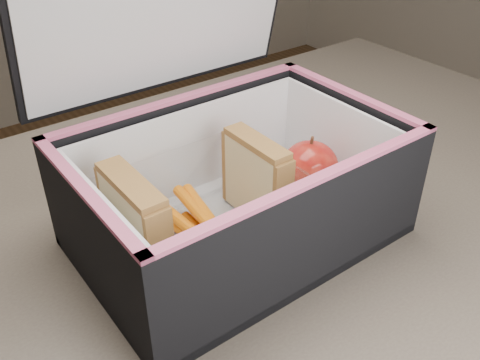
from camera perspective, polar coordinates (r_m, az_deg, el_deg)
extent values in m
cube|color=brown|center=(0.59, 1.37, -7.84)|extent=(1.20, 0.80, 0.03)
cube|color=#382D26|center=(1.32, 10.62, -2.52)|extent=(0.05, 0.05, 0.72)
cube|color=black|center=(0.59, -8.40, 18.39)|extent=(0.32, 0.05, 0.20)
cube|color=tan|center=(0.50, -11.80, -5.42)|extent=(0.01, 0.09, 0.09)
cube|color=#D36078|center=(0.51, -10.98, -5.44)|extent=(0.01, 0.09, 0.09)
cube|color=tan|center=(0.51, -10.26, -4.80)|extent=(0.01, 0.09, 0.09)
cube|color=brown|center=(0.47, -11.66, -0.39)|extent=(0.03, 0.09, 0.01)
cube|color=tan|center=(0.56, 1.17, -0.35)|extent=(0.01, 0.08, 0.09)
cube|color=#D36078|center=(0.57, 1.73, -0.40)|extent=(0.01, 0.08, 0.08)
cube|color=tan|center=(0.57, 2.29, 0.13)|extent=(0.01, 0.08, 0.09)
cube|color=brown|center=(0.54, 1.81, 3.99)|extent=(0.02, 0.08, 0.01)
cylinder|color=orange|center=(0.55, -3.33, -6.37)|extent=(0.02, 0.10, 0.01)
cylinder|color=orange|center=(0.56, -3.38, -4.24)|extent=(0.02, 0.10, 0.01)
cylinder|color=orange|center=(0.55, -3.81, -3.46)|extent=(0.03, 0.10, 0.01)
cylinder|color=orange|center=(0.56, -6.12, -5.33)|extent=(0.03, 0.10, 0.01)
cylinder|color=orange|center=(0.55, -5.87, -4.80)|extent=(0.02, 0.10, 0.01)
cylinder|color=orange|center=(0.55, -4.48, -3.51)|extent=(0.02, 0.10, 0.01)
cube|color=white|center=(0.63, 6.89, -1.27)|extent=(0.08, 0.08, 0.01)
ellipsoid|color=#8E0008|center=(0.61, 7.45, 1.39)|extent=(0.09, 0.09, 0.06)
cylinder|color=#4A2B1A|center=(0.59, 7.68, 4.18)|extent=(0.01, 0.01, 0.01)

